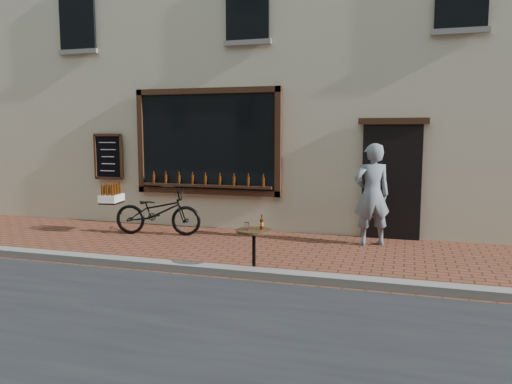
# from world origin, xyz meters

# --- Properties ---
(ground) EXTENTS (90.00, 90.00, 0.00)m
(ground) POSITION_xyz_m (0.00, 0.00, 0.00)
(ground) COLOR brown
(ground) RESTS_ON ground
(kerb) EXTENTS (90.00, 0.25, 0.12)m
(kerb) POSITION_xyz_m (0.00, 0.20, 0.06)
(kerb) COLOR slate
(kerb) RESTS_ON ground
(shop_building) EXTENTS (28.00, 6.20, 10.00)m
(shop_building) POSITION_xyz_m (0.00, 6.50, 5.00)
(shop_building) COLOR #BEB496
(shop_building) RESTS_ON ground
(cargo_bicycle) EXTENTS (2.09, 0.88, 0.99)m
(cargo_bicycle) POSITION_xyz_m (-2.61, 2.48, 0.47)
(cargo_bicycle) COLOR black
(cargo_bicycle) RESTS_ON ground
(bistro_table) EXTENTS (0.51, 0.51, 0.88)m
(bistro_table) POSITION_xyz_m (0.10, 0.35, 0.47)
(bistro_table) COLOR black
(bistro_table) RESTS_ON ground
(pedestrian) EXTENTS (0.80, 0.68, 1.86)m
(pedestrian) POSITION_xyz_m (1.58, 2.80, 0.93)
(pedestrian) COLOR slate
(pedestrian) RESTS_ON ground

